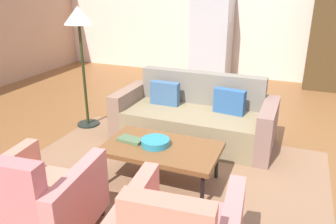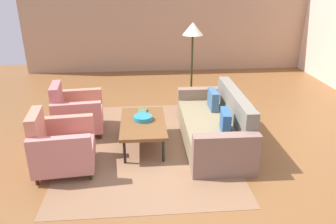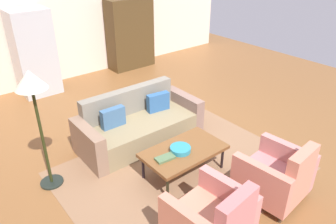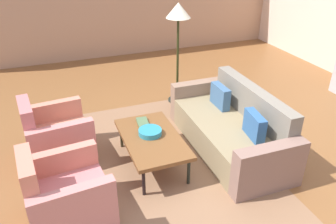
# 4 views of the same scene
# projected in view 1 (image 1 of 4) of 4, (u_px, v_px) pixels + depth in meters

# --- Properties ---
(ground_plane) EXTENTS (11.68, 11.68, 0.00)m
(ground_plane) POSITION_uv_depth(u_px,v_px,m) (213.00, 155.00, 4.15)
(ground_plane) COLOR brown
(wall_back) EXTENTS (9.73, 0.12, 2.80)m
(wall_back) POSITION_uv_depth(u_px,v_px,m) (262.00, 14.00, 7.05)
(wall_back) COLOR beige
(wall_back) RESTS_ON ground
(area_rug) EXTENTS (3.40, 2.60, 0.01)m
(area_rug) POSITION_uv_depth(u_px,v_px,m) (163.00, 178.00, 3.65)
(area_rug) COLOR #896548
(area_rug) RESTS_ON ground
(couch) EXTENTS (2.11, 0.92, 0.86)m
(couch) POSITION_uv_depth(u_px,v_px,m) (195.00, 118.00, 4.53)
(couch) COLOR #877856
(couch) RESTS_ON ground
(coffee_table) EXTENTS (1.20, 0.70, 0.42)m
(coffee_table) POSITION_uv_depth(u_px,v_px,m) (161.00, 149.00, 3.47)
(coffee_table) COLOR black
(coffee_table) RESTS_ON ground
(armchair_left) EXTENTS (0.87, 0.87, 0.88)m
(armchair_left) POSITION_uv_depth(u_px,v_px,m) (38.00, 204.00, 2.68)
(armchair_left) COLOR #3C2919
(armchair_left) RESTS_ON ground
(fruit_bowl) EXTENTS (0.30, 0.30, 0.07)m
(fruit_bowl) POSITION_uv_depth(u_px,v_px,m) (155.00, 142.00, 3.47)
(fruit_bowl) COLOR teal
(fruit_bowl) RESTS_ON coffee_table
(book_stack) EXTENTS (0.29, 0.17, 0.03)m
(book_stack) POSITION_uv_depth(u_px,v_px,m) (131.00, 140.00, 3.56)
(book_stack) COLOR #4F6C47
(book_stack) RESTS_ON coffee_table
(refrigerator) EXTENTS (0.80, 0.73, 1.85)m
(refrigerator) POSITION_uv_depth(u_px,v_px,m) (212.00, 37.00, 7.16)
(refrigerator) COLOR #B7BABF
(refrigerator) RESTS_ON ground
(floor_lamp) EXTENTS (0.40, 0.40, 1.72)m
(floor_lamp) POSITION_uv_depth(u_px,v_px,m) (79.00, 27.00, 4.52)
(floor_lamp) COLOR black
(floor_lamp) RESTS_ON ground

